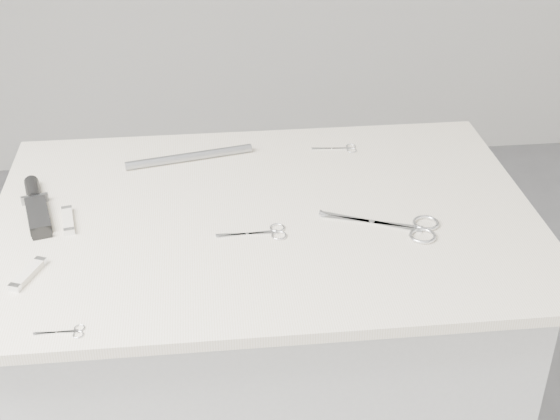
{
  "coord_description": "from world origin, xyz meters",
  "views": [
    {
      "loc": [
        -0.1,
        -1.22,
        1.67
      ],
      "look_at": [
        0.03,
        0.01,
        0.92
      ],
      "focal_mm": 50.0,
      "sensor_mm": 36.0,
      "label": 1
    }
  ],
  "objects": [
    {
      "name": "plinth",
      "position": [
        0.0,
        0.0,
        0.45
      ],
      "size": [
        0.9,
        0.6,
        0.9
      ],
      "primitive_type": "cube",
      "color": "#B5B5B2",
      "rests_on": "ground"
    },
    {
      "name": "display_board",
      "position": [
        0.0,
        0.0,
        0.91
      ],
      "size": [
        1.0,
        0.7,
        0.02
      ],
      "primitive_type": "cube",
      "color": "beige",
      "rests_on": "plinth"
    },
    {
      "name": "large_shears",
      "position": [
        0.24,
        -0.08,
        0.92
      ],
      "size": [
        0.21,
        0.13,
        0.01
      ],
      "rotation": [
        0.0,
        0.0,
        -0.39
      ],
      "color": "silver",
      "rests_on": "display_board"
    },
    {
      "name": "embroidery_scissors_a",
      "position": [
        -0.01,
        -0.07,
        0.92
      ],
      "size": [
        0.12,
        0.05,
        0.0
      ],
      "rotation": [
        0.0,
        0.0,
        0.02
      ],
      "color": "silver",
      "rests_on": "display_board"
    },
    {
      "name": "embroidery_scissors_b",
      "position": [
        0.19,
        0.24,
        0.92
      ],
      "size": [
        0.1,
        0.04,
        0.0
      ],
      "rotation": [
        0.0,
        0.0,
        -0.09
      ],
      "color": "silver",
      "rests_on": "display_board"
    },
    {
      "name": "tiny_scissors",
      "position": [
        -0.32,
        -0.31,
        0.92
      ],
      "size": [
        0.07,
        0.03,
        0.0
      ],
      "rotation": [
        0.0,
        0.0,
        -0.01
      ],
      "color": "silver",
      "rests_on": "display_board"
    },
    {
      "name": "sheathed_knife",
      "position": [
        -0.42,
        0.06,
        0.93
      ],
      "size": [
        0.08,
        0.19,
        0.02
      ],
      "rotation": [
        0.0,
        0.0,
        1.82
      ],
      "color": "black",
      "rests_on": "display_board"
    },
    {
      "name": "pocket_knife_a",
      "position": [
        -0.4,
        -0.16,
        0.93
      ],
      "size": [
        0.05,
        0.09,
        0.01
      ],
      "rotation": [
        0.0,
        0.0,
        1.17
      ],
      "color": "beige",
      "rests_on": "display_board"
    },
    {
      "name": "pocket_knife_b",
      "position": [
        -0.36,
        0.0,
        0.93
      ],
      "size": [
        0.03,
        0.09,
        0.01
      ],
      "rotation": [
        0.0,
        0.0,
        1.75
      ],
      "color": "beige",
      "rests_on": "display_board"
    },
    {
      "name": "metal_rail",
      "position": [
        -0.14,
        0.22,
        0.93
      ],
      "size": [
        0.26,
        0.07,
        0.02
      ],
      "primitive_type": "cylinder",
      "rotation": [
        0.0,
        1.57,
        0.21
      ],
      "color": "gray",
      "rests_on": "display_board"
    }
  ]
}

